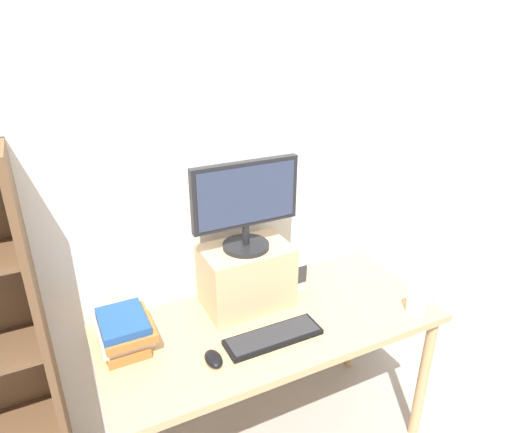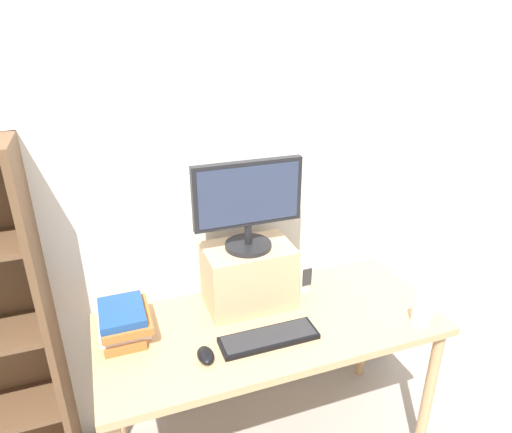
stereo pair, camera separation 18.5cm
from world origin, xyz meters
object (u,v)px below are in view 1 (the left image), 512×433
at_px(desk, 272,335).
at_px(desk_speaker, 298,272).
at_px(computer_mouse, 213,359).
at_px(computer_monitor, 246,202).
at_px(riser_box, 246,276).
at_px(coffee_mug, 417,302).
at_px(book_stack, 124,331).
at_px(keyboard, 273,337).

height_order(desk, desk_speaker, desk_speaker).
bearing_deg(computer_mouse, computer_monitor, 46.72).
bearing_deg(riser_box, computer_mouse, -133.14).
distance_m(computer_mouse, coffee_mug, 0.95).
xyz_separation_m(book_stack, desk_speaker, (0.85, 0.07, 0.01)).
height_order(keyboard, desk_speaker, desk_speaker).
bearing_deg(computer_mouse, book_stack, 138.42).
bearing_deg(coffee_mug, riser_box, 148.63).
height_order(computer_mouse, coffee_mug, coffee_mug).
bearing_deg(book_stack, keyboard, -22.70).
distance_m(riser_box, computer_monitor, 0.36).
bearing_deg(coffee_mug, desk, 159.10).
bearing_deg(desk, riser_box, 105.09).
bearing_deg(book_stack, desk_speaker, 4.76).
relative_size(computer_monitor, computer_mouse, 4.57).
bearing_deg(desk, computer_mouse, -157.63).
bearing_deg(keyboard, desk_speaker, 45.47).
xyz_separation_m(desk, book_stack, (-0.61, 0.12, 0.15)).
height_order(riser_box, computer_mouse, riser_box).
xyz_separation_m(keyboard, computer_mouse, (-0.27, -0.02, 0.01)).
height_order(desk, riser_box, riser_box).
height_order(computer_monitor, book_stack, computer_monitor).
xyz_separation_m(computer_monitor, computer_mouse, (-0.28, -0.30, -0.49)).
bearing_deg(desk_speaker, computer_mouse, -150.60).
bearing_deg(desk_speaker, book_stack, -175.24).
bearing_deg(riser_box, keyboard, -92.05).
xyz_separation_m(riser_box, coffee_mug, (0.66, -0.40, -0.09)).
bearing_deg(computer_monitor, keyboard, -92.06).
distance_m(desk, riser_box, 0.29).
bearing_deg(desk, coffee_mug, -20.90).
distance_m(desk, computer_monitor, 0.62).
bearing_deg(computer_monitor, riser_box, 90.00).
height_order(desk, coffee_mug, coffee_mug).
distance_m(desk, keyboard, 0.16).
height_order(riser_box, keyboard, riser_box).
xyz_separation_m(coffee_mug, desk_speaker, (-0.37, 0.42, 0.03)).
height_order(coffee_mug, desk_speaker, desk_speaker).
distance_m(book_stack, coffee_mug, 1.27).
xyz_separation_m(book_stack, coffee_mug, (1.22, -0.35, -0.02)).
relative_size(desk, riser_box, 3.81).
distance_m(computer_monitor, book_stack, 0.72).
relative_size(desk, book_stack, 5.75).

